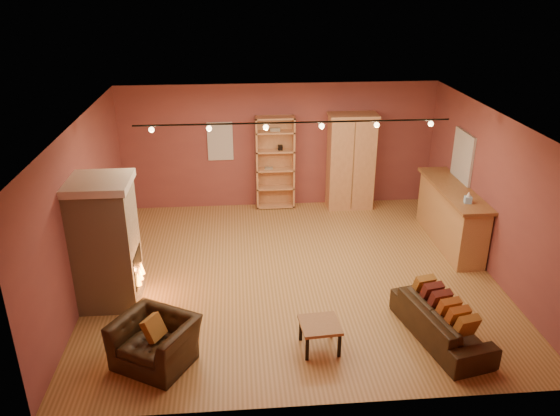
{
  "coord_description": "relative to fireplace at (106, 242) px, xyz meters",
  "views": [
    {
      "loc": [
        -0.95,
        -8.47,
        4.96
      ],
      "look_at": [
        -0.23,
        0.2,
        1.21
      ],
      "focal_mm": 35.0,
      "sensor_mm": 36.0,
      "label": 1
    }
  ],
  "objects": [
    {
      "name": "back_wall",
      "position": [
        3.04,
        3.85,
        0.34
      ],
      "size": [
        7.0,
        0.02,
        2.8
      ],
      "primitive_type": "cube",
      "color": "brown",
      "rests_on": "floor"
    },
    {
      "name": "bar_counter",
      "position": [
        6.24,
        1.57,
        -0.46
      ],
      "size": [
        0.65,
        2.46,
        1.18
      ],
      "color": "tan",
      "rests_on": "floor"
    },
    {
      "name": "right_wall",
      "position": [
        6.54,
        0.6,
        0.34
      ],
      "size": [
        0.02,
        6.5,
        2.8
      ],
      "primitive_type": "cube",
      "color": "brown",
      "rests_on": "floor"
    },
    {
      "name": "left_wall",
      "position": [
        -0.46,
        0.6,
        0.34
      ],
      "size": [
        0.02,
        6.5,
        2.8
      ],
      "primitive_type": "cube",
      "color": "brown",
      "rests_on": "floor"
    },
    {
      "name": "armchair",
      "position": [
        0.9,
        -1.63,
        -0.61
      ],
      "size": [
        1.22,
        1.09,
        0.89
      ],
      "rotation": [
        0.0,
        0.0,
        -0.52
      ],
      "color": "black",
      "rests_on": "floor"
    },
    {
      "name": "loveseat",
      "position": [
        4.99,
        -1.43,
        -0.68
      ],
      "size": [
        0.91,
        1.88,
        0.76
      ],
      "rotation": [
        0.0,
        0.0,
        1.79
      ],
      "color": "black",
      "rests_on": "floor"
    },
    {
      "name": "track_rail",
      "position": [
        3.04,
        0.8,
        1.63
      ],
      "size": [
        5.2,
        0.09,
        0.13
      ],
      "color": "black",
      "rests_on": "ceiling"
    },
    {
      "name": "armoire",
      "position": [
        4.64,
        3.57,
        0.03
      ],
      "size": [
        1.07,
        0.61,
        2.17
      ],
      "color": "tan",
      "rests_on": "floor"
    },
    {
      "name": "right_window",
      "position": [
        6.51,
        2.0,
        0.59
      ],
      "size": [
        0.05,
        0.9,
        1.0
      ],
      "primitive_type": "cube",
      "color": "beige",
      "rests_on": "right_wall"
    },
    {
      "name": "coffee_table",
      "position": [
        3.19,
        -1.53,
        -0.7
      ],
      "size": [
        0.59,
        0.59,
        0.42
      ],
      "rotation": [
        0.0,
        0.0,
        0.08
      ],
      "color": "#966236",
      "rests_on": "floor"
    },
    {
      "name": "tissue_box",
      "position": [
        6.19,
        0.82,
        0.21
      ],
      "size": [
        0.15,
        0.15,
        0.23
      ],
      "rotation": [
        0.0,
        0.0,
        -0.16
      ],
      "color": "#94C5EE",
      "rests_on": "bar_counter"
    },
    {
      "name": "back_window",
      "position": [
        1.74,
        3.83,
        0.49
      ],
      "size": [
        0.56,
        0.04,
        0.86
      ],
      "primitive_type": "cube",
      "color": "beige",
      "rests_on": "back_wall"
    },
    {
      "name": "floor",
      "position": [
        3.04,
        0.6,
        -1.06
      ],
      "size": [
        7.0,
        7.0,
        0.0
      ],
      "primitive_type": "plane",
      "color": "olive",
      "rests_on": "ground"
    },
    {
      "name": "bookcase",
      "position": [
        2.95,
        3.74,
        0.01
      ],
      "size": [
        0.86,
        0.34,
        2.11
      ],
      "color": "tan",
      "rests_on": "floor"
    },
    {
      "name": "ceiling",
      "position": [
        3.04,
        0.6,
        1.74
      ],
      "size": [
        7.0,
        7.0,
        0.0
      ],
      "primitive_type": "plane",
      "rotation": [
        3.14,
        0.0,
        0.0
      ],
      "color": "brown",
      "rests_on": "back_wall"
    },
    {
      "name": "fireplace",
      "position": [
        0.0,
        0.0,
        0.0
      ],
      "size": [
        1.01,
        0.98,
        2.12
      ],
      "color": "#C4AE88",
      "rests_on": "floor"
    }
  ]
}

